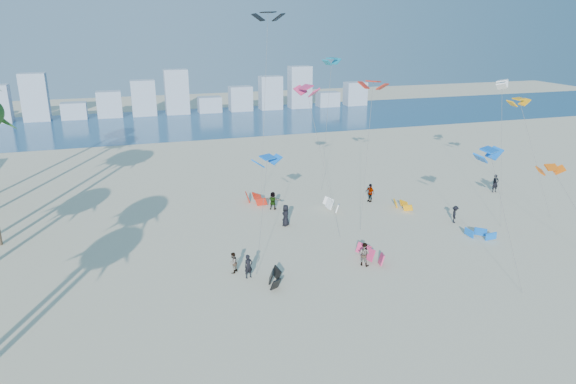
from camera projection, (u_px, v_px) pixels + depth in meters
name	position (u px, v px, depth m)	size (l,w,h in m)	color
ground	(325.00, 373.00, 26.99)	(220.00, 220.00, 0.00)	beige
ocean	(176.00, 123.00, 92.30)	(220.00, 220.00, 0.00)	navy
kitesurfer_near	(248.00, 266.00, 36.76)	(0.63, 0.41, 1.72)	black
kitesurfer_mid	(364.00, 254.00, 38.65)	(0.86, 0.67, 1.77)	gray
kitesurfers_far	(344.00, 208.00, 48.17)	(30.84, 13.06, 1.92)	black
grounded_kites	(341.00, 225.00, 45.38)	(20.84, 19.64, 0.97)	black
flying_kites	(373.00, 79.00, 47.17)	(28.48, 32.89, 18.62)	blue
distant_skyline	(163.00, 98.00, 100.08)	(85.00, 3.00, 8.40)	#9EADBF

